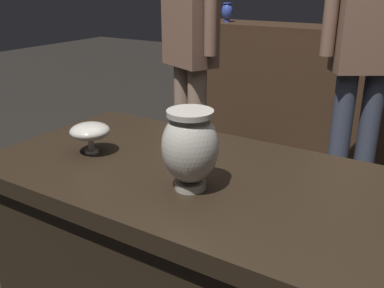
% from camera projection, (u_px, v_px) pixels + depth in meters
% --- Properties ---
extents(display_plinth, '(1.20, 0.64, 0.80)m').
position_uv_depth(display_plinth, '(193.00, 286.00, 1.35)').
color(display_plinth, black).
rests_on(display_plinth, ground_plane).
extents(back_display_shelf, '(2.60, 0.40, 0.99)m').
position_uv_depth(back_display_shelf, '(358.00, 101.00, 3.06)').
color(back_display_shelf, '#382619').
rests_on(back_display_shelf, ground_plane).
extents(vase_centerpiece, '(0.14, 0.14, 0.21)m').
position_uv_depth(vase_centerpiece, '(190.00, 147.00, 1.06)').
color(vase_centerpiece, gray).
rests_on(vase_centerpiece, display_plinth).
extents(vase_tall_behind, '(0.12, 0.12, 0.09)m').
position_uv_depth(vase_tall_behind, '(90.00, 132.00, 1.31)').
color(vase_tall_behind, gray).
rests_on(vase_tall_behind, display_plinth).
extents(shelf_vase_far_left, '(0.09, 0.09, 0.14)m').
position_uv_depth(shelf_vase_far_left, '(227.00, 11.00, 3.34)').
color(shelf_vase_far_left, '#2D429E').
rests_on(shelf_vase_far_left, back_display_shelf).
extents(shelf_vase_center, '(0.10, 0.10, 0.18)m').
position_uv_depth(shelf_vase_center, '(370.00, 19.00, 2.90)').
color(shelf_vase_center, red).
rests_on(shelf_vase_center, back_display_shelf).
extents(visitor_center_back, '(0.41, 0.32, 1.73)m').
position_uv_depth(visitor_center_back, '(368.00, 38.00, 2.16)').
color(visitor_center_back, '#333847').
rests_on(visitor_center_back, ground_plane).
extents(visitor_near_left, '(0.43, 0.30, 1.70)m').
position_uv_depth(visitor_near_left, '(190.00, 35.00, 2.41)').
color(visitor_near_left, '#846B56').
rests_on(visitor_near_left, ground_plane).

